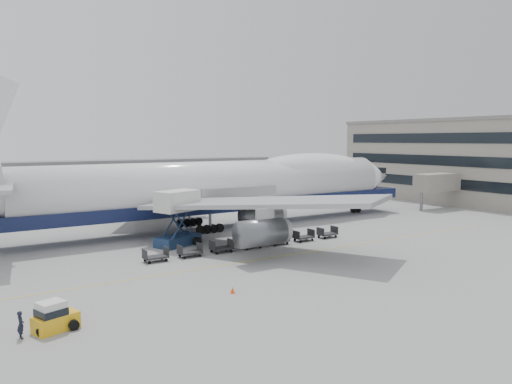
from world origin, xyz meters
TOP-DOWN VIEW (x-y plane):
  - ground at (0.00, 0.00)m, footprint 260.00×260.00m
  - apron_line at (0.00, -6.00)m, footprint 60.00×0.15m
  - hangar at (-10.00, 70.00)m, footprint 110.00×8.00m
  - airliner at (0.64, 12.00)m, footprint 67.00×55.30m
  - catering_truck at (-9.42, 4.52)m, footprint 5.67×4.74m
  - baggage_tug at (-26.12, -14.39)m, footprint 2.88×2.11m
  - ground_worker at (-28.02, -14.56)m, footprint 0.48×0.66m
  - traffic_cone at (-13.09, -13.83)m, footprint 0.36×0.36m
  - dolly_0 at (-14.30, -1.22)m, footprint 2.30×1.35m
  - dolly_1 at (-10.68, -1.22)m, footprint 2.30×1.35m
  - dolly_2 at (-7.05, -1.22)m, footprint 2.30×1.35m
  - dolly_3 at (-3.42, -1.22)m, footprint 2.30×1.35m
  - dolly_4 at (0.20, -1.22)m, footprint 2.30×1.35m
  - dolly_5 at (3.83, -1.22)m, footprint 2.30×1.35m
  - dolly_6 at (7.45, -1.22)m, footprint 2.30×1.35m

SIDE VIEW (x-z plane):
  - ground at x=0.00m, z-range 0.00..0.00m
  - apron_line at x=0.00m, z-range 0.00..0.01m
  - traffic_cone at x=-13.09m, z-range -0.01..0.52m
  - dolly_0 at x=-14.30m, z-range -0.12..1.18m
  - dolly_1 at x=-10.68m, z-range -0.12..1.18m
  - dolly_2 at x=-7.05m, z-range -0.12..1.18m
  - dolly_3 at x=-3.42m, z-range -0.12..1.18m
  - dolly_4 at x=0.20m, z-range -0.12..1.18m
  - dolly_5 at x=3.83m, z-range -0.12..1.18m
  - dolly_6 at x=7.45m, z-range -0.12..1.18m
  - ground_worker at x=-28.02m, z-range 0.00..1.66m
  - baggage_tug at x=-26.12m, z-range -0.11..1.78m
  - catering_truck at x=-9.42m, z-range 0.38..6.51m
  - hangar at x=-10.00m, z-range 0.00..7.00m
  - airliner at x=0.64m, z-range -4.37..15.61m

